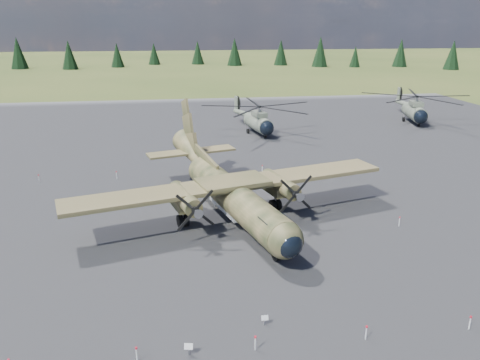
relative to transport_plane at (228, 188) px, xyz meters
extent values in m
plane|color=brown|center=(-2.75, -4.19, -2.63)|extent=(500.00, 500.00, 0.00)
cube|color=#59595E|center=(-2.75, 5.81, -2.63)|extent=(120.00, 120.00, 0.04)
cylinder|color=#2F381E|center=(0.39, -1.43, -0.44)|extent=(7.09, 17.29, 2.67)
sphere|color=#2F381E|center=(2.64, -9.72, -0.44)|extent=(3.22, 3.22, 2.62)
sphere|color=black|center=(2.78, -10.23, -0.49)|extent=(2.36, 2.36, 1.93)
cube|color=black|center=(2.24, -8.25, 0.28)|extent=(2.24, 1.98, 0.53)
cone|color=#2F381E|center=(-2.57, 9.45, 0.56)|extent=(4.25, 7.02, 4.02)
cube|color=#A6A9AB|center=(0.14, -0.50, -1.54)|extent=(3.25, 6.00, 0.48)
cube|color=#2E341B|center=(0.26, -0.97, 0.66)|extent=(27.57, 10.39, 0.33)
cube|color=#2F381E|center=(0.26, -0.97, 0.87)|extent=(6.43, 4.82, 0.33)
cylinder|color=#2F381E|center=(-3.81, -2.37, 0.13)|extent=(2.68, 5.17, 1.43)
cube|color=#2F381E|center=(-4.01, -1.63, -0.49)|extent=(2.23, 3.51, 0.76)
cone|color=gray|center=(-3.00, -5.36, 0.13)|extent=(0.93, 1.02, 0.73)
cylinder|color=black|center=(-4.01, -1.63, -2.11)|extent=(1.09, 1.23, 1.05)
cylinder|color=#2F381E|center=(4.48, -0.12, 0.13)|extent=(2.68, 5.17, 1.43)
cube|color=#2F381E|center=(4.28, 0.62, -0.49)|extent=(2.23, 3.51, 0.76)
cone|color=gray|center=(5.30, -3.11, 0.13)|extent=(0.93, 1.02, 0.73)
cylinder|color=black|center=(4.28, 0.62, -2.11)|extent=(1.09, 1.23, 1.05)
cube|color=#2F381E|center=(-1.62, 5.95, 1.14)|extent=(2.15, 7.03, 1.60)
cube|color=#2E341B|center=(-2.69, 9.91, 0.61)|extent=(9.40, 4.43, 0.21)
cylinder|color=gray|center=(2.34, -8.61, -1.42)|extent=(0.16, 0.16, 0.86)
cylinder|color=black|center=(2.34, -8.61, -2.11)|extent=(0.56, 0.95, 0.89)
cylinder|color=gray|center=(8.12, 30.23, -0.94)|extent=(3.51, 6.92, 2.29)
sphere|color=black|center=(8.75, 26.99, -0.99)|extent=(2.47, 2.47, 2.11)
sphere|color=gray|center=(7.49, 33.47, -0.94)|extent=(2.47, 2.47, 2.11)
cube|color=gray|center=(8.19, 29.87, 0.53)|extent=(2.09, 3.18, 0.69)
cylinder|color=gray|center=(8.19, 29.87, 1.21)|extent=(0.39, 0.39, 0.92)
cylinder|color=gray|center=(6.83, 36.84, -0.62)|extent=(2.25, 7.83, 1.31)
cube|color=gray|center=(6.17, 40.21, 0.53)|extent=(0.44, 1.30, 2.20)
cylinder|color=black|center=(6.49, 40.27, 0.53)|extent=(0.51, 2.35, 2.38)
cylinder|color=black|center=(8.65, 27.53, -2.27)|extent=(0.37, 0.66, 0.62)
cylinder|color=black|center=(6.69, 31.07, -2.27)|extent=(0.41, 0.77, 0.73)
cylinder|color=gray|center=(6.69, 31.07, -1.79)|extent=(0.15, 0.15, 1.33)
cylinder|color=black|center=(9.12, 31.54, -2.27)|extent=(0.41, 0.77, 0.73)
cylinder|color=gray|center=(9.12, 31.54, -1.79)|extent=(0.15, 0.15, 1.33)
cylinder|color=gray|center=(35.29, 34.68, -0.85)|extent=(3.78, 7.30, 2.41)
sphere|color=black|center=(34.58, 31.28, -0.90)|extent=(2.63, 2.63, 2.22)
sphere|color=gray|center=(36.00, 38.09, -0.85)|extent=(2.63, 2.63, 2.22)
cube|color=gray|center=(35.21, 34.30, 0.70)|extent=(2.24, 3.36, 0.72)
cylinder|color=gray|center=(35.21, 34.30, 1.42)|extent=(0.41, 0.41, 0.97)
cylinder|color=gray|center=(36.74, 41.63, -0.51)|extent=(2.48, 8.24, 1.38)
cube|color=gray|center=(37.48, 45.17, 0.70)|extent=(0.48, 1.37, 2.32)
cylinder|color=black|center=(37.81, 45.10, 0.70)|extent=(0.57, 2.47, 2.51)
cylinder|color=black|center=(34.70, 31.85, -2.25)|extent=(0.40, 0.70, 0.66)
cylinder|color=black|center=(34.25, 36.08, -2.25)|extent=(0.44, 0.82, 0.77)
cylinder|color=gray|center=(34.25, 36.08, -1.74)|extent=(0.16, 0.16, 1.40)
cylinder|color=black|center=(36.81, 35.55, -2.25)|extent=(0.44, 0.82, 0.77)
cylinder|color=gray|center=(36.81, 35.55, -1.74)|extent=(0.16, 0.16, 1.40)
cube|color=gray|center=(-4.18, -17.55, -2.36)|extent=(0.09, 0.09, 0.54)
cube|color=white|center=(-4.18, -17.59, -2.10)|extent=(0.46, 0.26, 0.31)
cube|color=gray|center=(0.14, -15.66, -2.39)|extent=(0.07, 0.07, 0.49)
cube|color=white|center=(0.14, -15.70, -2.15)|extent=(0.40, 0.18, 0.28)
cylinder|color=red|center=(-12.75, -17.69, -1.83)|extent=(0.12, 0.12, 0.10)
cylinder|color=white|center=(-6.75, -17.69, -2.23)|extent=(0.07, 0.07, 0.80)
cylinder|color=red|center=(-6.75, -17.69, -1.83)|extent=(0.12, 0.12, 0.10)
cylinder|color=white|center=(-0.75, -17.69, -2.23)|extent=(0.07, 0.07, 0.80)
cylinder|color=red|center=(-0.75, -17.69, -1.83)|extent=(0.12, 0.12, 0.10)
cylinder|color=white|center=(5.25, -17.69, -2.23)|extent=(0.07, 0.07, 0.80)
cylinder|color=red|center=(5.25, -17.69, -1.83)|extent=(0.12, 0.12, 0.10)
cylinder|color=white|center=(11.25, -17.69, -2.23)|extent=(0.07, 0.07, 0.80)
cylinder|color=red|center=(11.25, -17.69, -1.83)|extent=(0.12, 0.12, 0.10)
cylinder|color=white|center=(-18.75, 11.81, -2.23)|extent=(0.07, 0.07, 0.80)
cylinder|color=red|center=(-18.75, 11.81, -1.83)|extent=(0.12, 0.12, 0.10)
cylinder|color=white|center=(-10.75, 11.81, -2.23)|extent=(0.07, 0.07, 0.80)
cylinder|color=red|center=(-10.75, 11.81, -1.83)|extent=(0.12, 0.12, 0.10)
cylinder|color=white|center=(-2.75, 11.81, -2.23)|extent=(0.07, 0.07, 0.80)
cylinder|color=red|center=(-2.75, 11.81, -1.83)|extent=(0.12, 0.12, 0.10)
cylinder|color=white|center=(5.25, 11.81, -2.23)|extent=(0.07, 0.07, 0.80)
cylinder|color=red|center=(5.25, 11.81, -1.83)|extent=(0.12, 0.12, 0.10)
cylinder|color=white|center=(13.25, 11.81, -2.23)|extent=(0.07, 0.07, 0.80)
cylinder|color=red|center=(13.25, 11.81, -1.83)|extent=(0.12, 0.12, 0.10)
cylinder|color=white|center=(13.75, -4.19, -2.23)|extent=(0.07, 0.07, 0.80)
cylinder|color=red|center=(13.75, -4.19, -1.83)|extent=(0.12, 0.12, 0.10)
cone|color=black|center=(93.36, 118.90, 2.35)|extent=(5.58, 5.58, 9.97)
cone|color=black|center=(80.59, 132.22, 2.42)|extent=(5.66, 5.66, 10.11)
cone|color=black|center=(63.26, 132.98, 1.12)|extent=(4.21, 4.21, 7.52)
cone|color=black|center=(50.83, 136.42, 2.82)|extent=(6.11, 6.11, 10.91)
cone|color=black|center=(37.82, 144.83, 2.15)|extent=(5.35, 5.35, 9.56)
cone|color=black|center=(19.89, 145.53, 2.45)|extent=(5.70, 5.70, 10.17)
cone|color=black|center=(6.24, 153.23, 1.79)|extent=(4.96, 4.96, 8.85)
cone|color=black|center=(-10.78, 154.33, 1.47)|extent=(4.60, 4.60, 8.21)
cone|color=black|center=(-23.88, 145.00, 1.69)|extent=(4.84, 4.84, 8.65)
cone|color=black|center=(-39.76, 139.14, 2.31)|extent=(5.53, 5.53, 9.88)
cone|color=black|center=(-58.00, 143.61, 2.84)|extent=(6.13, 6.13, 10.95)
camera|label=1|loc=(-4.40, -37.46, 13.52)|focal=35.00mm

